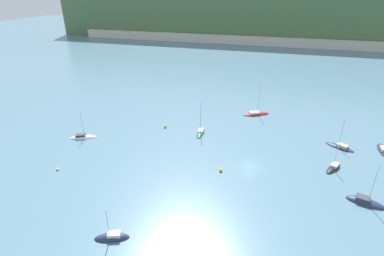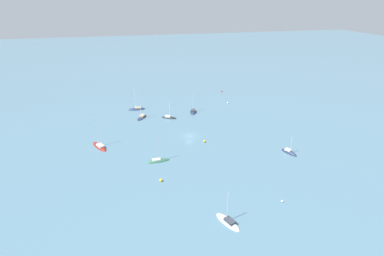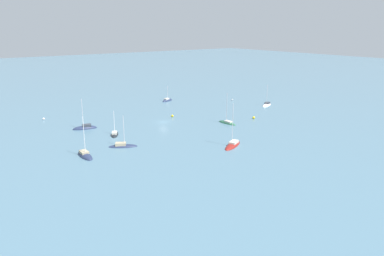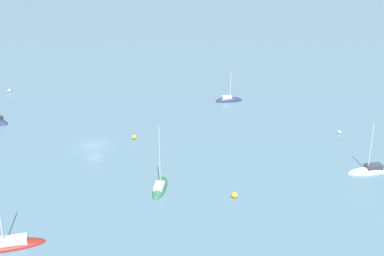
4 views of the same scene
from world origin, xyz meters
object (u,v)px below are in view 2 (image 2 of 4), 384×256
sailboat_0 (289,153)px  sailboat_6 (228,222)px  mooring_buoy_0 (222,91)px  sailboat_4 (158,161)px  sailboat_1 (142,117)px  mooring_buoy_2 (228,103)px  sailboat_5 (169,118)px  sailboat_3 (137,109)px  mooring_buoy_1 (282,201)px  mooring_buoy_4 (204,141)px  sailboat_7 (100,147)px  mooring_buoy_3 (161,180)px  sailboat_2 (193,112)px

sailboat_0 → sailboat_6: sailboat_6 is taller
mooring_buoy_0 → sailboat_4: bearing=146.6°
sailboat_1 → mooring_buoy_2: 41.68m
sailboat_5 → sailboat_1: bearing=-165.8°
sailboat_3 → mooring_buoy_1: sailboat_3 is taller
mooring_buoy_4 → sailboat_3: bearing=28.3°
sailboat_7 → sailboat_3: bearing=-51.2°
mooring_buoy_4 → mooring_buoy_1: bearing=-164.8°
sailboat_0 → mooring_buoy_3: (-6.44, 42.76, 0.34)m
sailboat_0 → mooring_buoy_2: (49.93, 3.13, 0.29)m
sailboat_1 → sailboat_7: sailboat_7 is taller
sailboat_2 → mooring_buoy_4: bearing=-171.1°
sailboat_0 → mooring_buoy_1: sailboat_0 is taller
sailboat_0 → mooring_buoy_4: 28.27m
mooring_buoy_3 → sailboat_7: bearing=34.5°
sailboat_7 → mooring_buoy_0: sailboat_7 is taller
sailboat_2 → mooring_buoy_1: size_ratio=16.75×
mooring_buoy_2 → sailboat_2: bearing=110.4°
sailboat_2 → mooring_buoy_2: size_ratio=13.46×
sailboat_7 → mooring_buoy_3: (-25.13, -17.27, 0.31)m
sailboat_6 → mooring_buoy_4: sailboat_6 is taller
sailboat_0 → sailboat_5: sailboat_5 is taller
sailboat_6 → mooring_buoy_1: size_ratio=14.81×
sailboat_6 → sailboat_4: bearing=-2.4°
sailboat_0 → sailboat_6: size_ratio=0.81×
sailboat_6 → mooring_buoy_1: bearing=-99.7°
mooring_buoy_0 → sailboat_5: bearing=132.1°
sailboat_2 → sailboat_4: size_ratio=0.97×
sailboat_1 → mooring_buoy_4: bearing=64.6°
sailboat_0 → mooring_buoy_4: size_ratio=9.11×
sailboat_1 → mooring_buoy_4: sailboat_1 is taller
sailboat_7 → mooring_buoy_4: 35.71m
mooring_buoy_2 → mooring_buoy_4: bearing=149.2°
mooring_buoy_0 → mooring_buoy_4: mooring_buoy_4 is taller
sailboat_5 → mooring_buoy_3: (-45.20, 9.80, 0.31)m
sailboat_0 → sailboat_6: bearing=-69.8°
mooring_buoy_3 → mooring_buoy_4: 27.15m
mooring_buoy_2 → mooring_buoy_3: bearing=144.9°
sailboat_0 → mooring_buoy_2: 50.02m
sailboat_2 → sailboat_7: (-24.36, 38.43, 0.00)m
sailboat_5 → mooring_buoy_4: size_ratio=9.45×
sailboat_6 → sailboat_7: 53.75m
mooring_buoy_3 → sailboat_0: bearing=-81.4°
sailboat_7 → sailboat_2: bearing=-85.1°
sailboat_3 → mooring_buoy_4: bearing=119.5°
sailboat_0 → sailboat_2: bearing=-173.9°
sailboat_6 → mooring_buoy_1: (3.75, -15.54, 0.19)m
sailboat_5 → mooring_buoy_1: bearing=-44.2°
sailboat_5 → mooring_buoy_0: (29.95, -33.16, 0.27)m
sailboat_2 → mooring_buoy_0: bearing=-25.5°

